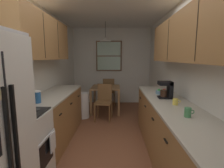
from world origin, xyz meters
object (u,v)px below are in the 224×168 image
Objects in this scene: mug_by_coffeemaker at (188,112)px; storage_canister at (37,97)px; dining_chair_near at (104,100)px; trash_bin at (83,105)px; dining_chair_far at (109,90)px; coffee_maker at (167,89)px; mug_spare at (175,102)px; stove_range at (19,150)px; dining_table at (106,91)px; fruit_bowl at (162,92)px.

storage_canister is at bearing 164.20° from mug_by_coffeemaker.
mug_by_coffeemaker reaches higher than dining_chair_near.
trash_bin is 3.68× the size of storage_canister.
dining_chair_far is 3.21× the size of coffee_maker.
mug_spare reaches higher than dining_chair_far.
stove_range reaches higher than storage_canister.
storage_canister is at bearing -109.53° from dining_table.
coffee_maker reaches higher than stove_range.
mug_spare is (1.16, -1.83, 0.45)m from dining_chair_near.
dining_chair_near is (-0.00, -0.65, -0.11)m from dining_table.
storage_canister is 1.60× the size of mug_spare.
stove_range reaches higher than dining_table.
trash_bin is 2.39m from coffee_maker.
dining_chair_near and dining_chair_far have the same top height.
dining_table is at bearing -95.13° from dining_chair_far.
stove_range reaches higher than mug_spare.
trash_bin is at bearing 170.11° from dining_chair_near.
trash_bin is at bearing -117.31° from dining_chair_far.
coffee_maker is at bearing -91.93° from fruit_bowl.
dining_table reaches higher than trash_bin.
dining_chair_far reaches higher than trash_bin.
storage_canister reaches higher than trash_bin.
mug_spare reaches higher than dining_table.
storage_canister is (-0.92, -3.06, 0.49)m from dining_chair_far.
trash_bin is 2.98× the size of fruit_bowl.
coffee_maker is 1.26× the size of fruit_bowl.
stove_range is 9.76× the size of mug_spare.
dining_chair_far is (0.06, 1.29, 0.00)m from dining_chair_near.
fruit_bowl is at bearing -34.53° from trash_bin.
dining_table is at bearing 74.08° from stove_range.
stove_range is 1.22× the size of dining_chair_far.
mug_by_coffeemaker is (1.06, -3.62, 0.45)m from dining_chair_far.
fruit_bowl is (0.01, 0.34, -0.11)m from coffee_maker.
mug_by_coffeemaker is at bearing -15.80° from storage_canister.
stove_range is at bearing -89.44° from storage_canister.
stove_range is 9.86× the size of mug_by_coffeemaker.
dining_table is 4.84× the size of storage_canister.
dining_table is at bearing 89.59° from dining_chair_near.
mug_by_coffeemaker is at bearing 0.30° from stove_range.
dining_chair_near is at bearing 70.11° from stove_range.
storage_canister reaches higher than dining_chair_far.
dining_chair_near is 1.00× the size of dining_chair_far.
storage_canister reaches higher than mug_spare.
storage_canister is at bearing -115.69° from dining_chair_near.
dining_chair_near is at bearing 122.34° from mug_spare.
stove_range is 0.77m from storage_canister.
mug_spare is 0.74m from fruit_bowl.
storage_canister is 1.62× the size of mug_by_coffeemaker.
stove_range is at bearing -155.05° from coffee_maker.
mug_by_coffeemaker is 1.25m from fruit_bowl.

